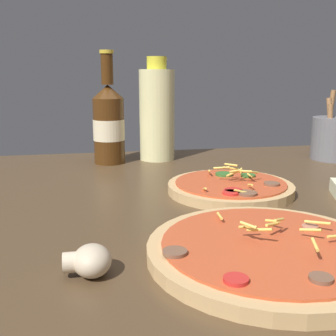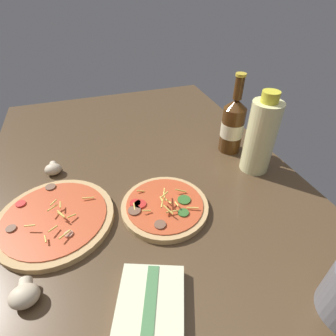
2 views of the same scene
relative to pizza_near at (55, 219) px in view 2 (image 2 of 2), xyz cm
name	(u,v)px [view 2 (image 2 of 2)]	position (x,y,z in cm)	size (l,w,h in cm)	color
counter_slab	(155,210)	(2.89, 24.61, -2.19)	(160.00, 90.00, 2.50)	#4C3823
pizza_near	(55,219)	(0.00, 0.00, 0.00)	(28.31, 28.31, 4.38)	tan
pizza_far	(165,206)	(4.52, 26.67, 0.04)	(22.30, 22.30, 5.32)	tan
beer_bottle	(233,125)	(-15.31, 56.28, 8.52)	(7.30, 7.30, 25.83)	#47280F
oil_bottle	(261,136)	(-3.59, 58.37, 10.36)	(8.52, 8.52, 24.57)	beige
mushroom_left	(25,295)	(18.56, -4.91, 0.97)	(5.73, 5.45, 3.82)	beige
mushroom_right	(53,169)	(-20.34, -0.51, 0.75)	(5.06, 4.82, 3.37)	beige
dish_towel	(151,304)	(27.29, 16.66, 0.28)	(17.87, 16.42, 2.56)	beige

